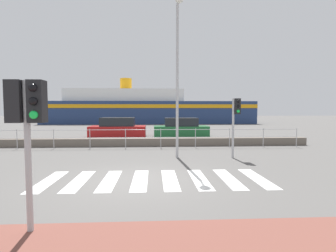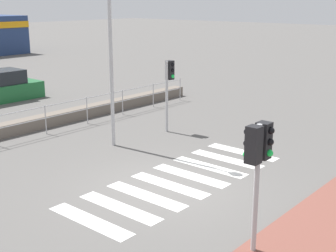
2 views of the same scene
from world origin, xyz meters
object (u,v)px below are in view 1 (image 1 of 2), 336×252
(traffic_light_far, at_px, (236,114))
(parked_car_red, at_px, (118,128))
(traffic_light_near, at_px, (27,115))
(parked_car_green, at_px, (181,128))
(streetlamp, at_px, (178,64))
(ferry_boat, at_px, (145,109))

(traffic_light_far, xyz_separation_m, parked_car_red, (-6.39, 9.65, -1.28))
(parked_car_red, bearing_deg, traffic_light_near, -87.24)
(parked_car_green, bearing_deg, traffic_light_far, -81.88)
(traffic_light_far, bearing_deg, traffic_light_near, -129.26)
(parked_car_red, distance_m, parked_car_green, 5.01)
(traffic_light_near, distance_m, streetlamp, 7.85)
(traffic_light_near, height_order, streetlamp, streetlamp)
(traffic_light_near, distance_m, parked_car_green, 17.09)
(traffic_light_near, height_order, parked_car_green, traffic_light_near)
(parked_car_green, bearing_deg, streetlamp, -96.87)
(streetlamp, xyz_separation_m, parked_car_red, (-3.86, 9.56, -3.44))
(traffic_light_near, bearing_deg, streetlamp, 66.14)
(traffic_light_near, bearing_deg, traffic_light_far, 50.74)
(ferry_boat, xyz_separation_m, parked_car_red, (-1.50, -20.70, -1.56))
(ferry_boat, distance_m, parked_car_red, 20.82)
(ferry_boat, bearing_deg, parked_car_green, -80.37)
(streetlamp, distance_m, ferry_boat, 30.41)
(ferry_boat, bearing_deg, traffic_light_far, -80.85)
(traffic_light_far, distance_m, streetlamp, 3.33)
(traffic_light_far, xyz_separation_m, ferry_boat, (-4.89, 30.35, 0.28))
(streetlamp, relative_size, ferry_boat, 0.21)
(ferry_boat, bearing_deg, traffic_light_near, -91.09)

